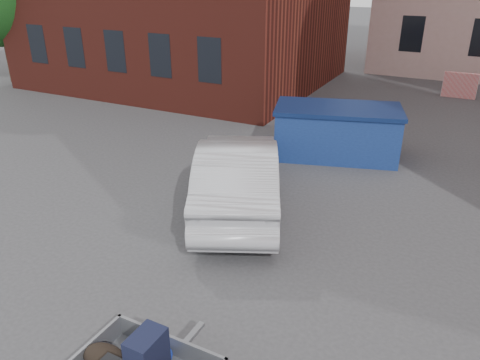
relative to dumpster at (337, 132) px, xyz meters
The scene contains 3 objects.
ground 6.54m from the dumpster, 88.82° to the right, with size 120.00×120.00×0.00m, color #38383A.
dumpster is the anchor object (origin of this frame).
silver_car 4.07m from the dumpster, 104.86° to the right, with size 1.64×4.71×1.55m, color silver.
Camera 1 is at (3.00, -5.61, 4.84)m, focal length 35.00 mm.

